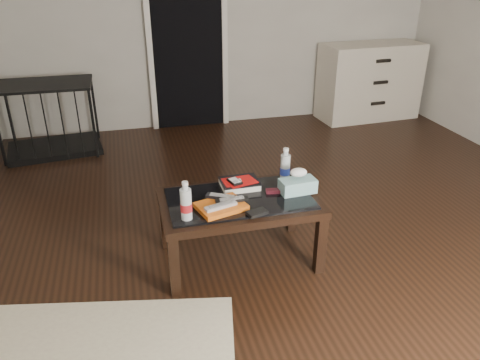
{
  "coord_description": "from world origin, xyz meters",
  "views": [
    {
      "loc": [
        -1.15,
        -2.86,
        1.85
      ],
      "look_at": [
        -0.49,
        -0.25,
        0.55
      ],
      "focal_mm": 35.0,
      "sensor_mm": 36.0,
      "label": 1
    }
  ],
  "objects_px": {
    "tissue_box": "(298,186)",
    "water_bottle_right": "(285,165)",
    "textbook": "(240,184)",
    "water_bottle_left": "(186,200)",
    "pet_crate": "(52,130)",
    "coffee_table": "(239,207)",
    "dresser": "(369,81)"
  },
  "relations": [
    {
      "from": "coffee_table",
      "to": "textbook",
      "type": "relative_size",
      "value": 4.0
    },
    {
      "from": "tissue_box",
      "to": "water_bottle_left",
      "type": "bearing_deg",
      "value": -172.14
    },
    {
      "from": "coffee_table",
      "to": "water_bottle_right",
      "type": "distance_m",
      "value": 0.43
    },
    {
      "from": "dresser",
      "to": "tissue_box",
      "type": "height_order",
      "value": "dresser"
    },
    {
      "from": "coffee_table",
      "to": "tissue_box",
      "type": "xyz_separation_m",
      "value": [
        0.38,
        -0.02,
        0.11
      ]
    },
    {
      "from": "pet_crate",
      "to": "water_bottle_right",
      "type": "xyz_separation_m",
      "value": [
        1.75,
        -2.17,
        0.35
      ]
    },
    {
      "from": "coffee_table",
      "to": "dresser",
      "type": "xyz_separation_m",
      "value": [
        2.28,
        2.56,
        0.05
      ]
    },
    {
      "from": "dresser",
      "to": "water_bottle_right",
      "type": "xyz_separation_m",
      "value": [
        -1.93,
        -2.4,
        0.13
      ]
    },
    {
      "from": "coffee_table",
      "to": "tissue_box",
      "type": "distance_m",
      "value": 0.4
    },
    {
      "from": "water_bottle_left",
      "to": "water_bottle_right",
      "type": "xyz_separation_m",
      "value": [
        0.72,
        0.33,
        0.0
      ]
    },
    {
      "from": "coffee_table",
      "to": "pet_crate",
      "type": "distance_m",
      "value": 2.71
    },
    {
      "from": "coffee_table",
      "to": "dresser",
      "type": "distance_m",
      "value": 3.43
    },
    {
      "from": "textbook",
      "to": "dresser",
      "type": "bearing_deg",
      "value": 46.62
    },
    {
      "from": "coffee_table",
      "to": "water_bottle_left",
      "type": "height_order",
      "value": "water_bottle_left"
    },
    {
      "from": "textbook",
      "to": "water_bottle_right",
      "type": "xyz_separation_m",
      "value": [
        0.32,
        0.01,
        0.1
      ]
    },
    {
      "from": "water_bottle_right",
      "to": "tissue_box",
      "type": "relative_size",
      "value": 1.03
    },
    {
      "from": "coffee_table",
      "to": "pet_crate",
      "type": "bearing_deg",
      "value": 120.81
    },
    {
      "from": "textbook",
      "to": "tissue_box",
      "type": "height_order",
      "value": "tissue_box"
    },
    {
      "from": "coffee_table",
      "to": "pet_crate",
      "type": "xyz_separation_m",
      "value": [
        -1.39,
        2.33,
        -0.17
      ]
    },
    {
      "from": "pet_crate",
      "to": "water_bottle_right",
      "type": "distance_m",
      "value": 2.8
    },
    {
      "from": "water_bottle_left",
      "to": "dresser",
      "type": "bearing_deg",
      "value": 45.92
    },
    {
      "from": "tissue_box",
      "to": "water_bottle_right",
      "type": "bearing_deg",
      "value": 94.1
    },
    {
      "from": "coffee_table",
      "to": "water_bottle_right",
      "type": "relative_size",
      "value": 4.2
    },
    {
      "from": "water_bottle_right",
      "to": "textbook",
      "type": "bearing_deg",
      "value": -177.56
    },
    {
      "from": "water_bottle_right",
      "to": "dresser",
      "type": "bearing_deg",
      "value": 51.2
    },
    {
      "from": "water_bottle_left",
      "to": "tissue_box",
      "type": "relative_size",
      "value": 1.03
    },
    {
      "from": "pet_crate",
      "to": "textbook",
      "type": "xyz_separation_m",
      "value": [
        1.43,
        -2.18,
        0.25
      ]
    },
    {
      "from": "pet_crate",
      "to": "dresser",
      "type": "bearing_deg",
      "value": -4.65
    },
    {
      "from": "coffee_table",
      "to": "textbook",
      "type": "height_order",
      "value": "textbook"
    },
    {
      "from": "textbook",
      "to": "water_bottle_left",
      "type": "height_order",
      "value": "water_bottle_left"
    },
    {
      "from": "dresser",
      "to": "pet_crate",
      "type": "height_order",
      "value": "dresser"
    },
    {
      "from": "water_bottle_left",
      "to": "textbook",
      "type": "bearing_deg",
      "value": 38.86
    }
  ]
}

